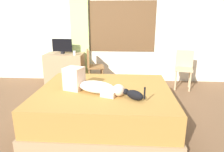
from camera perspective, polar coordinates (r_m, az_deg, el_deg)
The scene contains 11 objects.
ground_plane at distance 3.24m, azimuth -4.15°, elevation -13.06°, with size 16.00×16.00×0.00m, color brown.
back_wall_with_window at distance 5.15m, azimuth -0.75°, elevation 14.74°, with size 6.40×0.14×2.90m.
bed at distance 3.21m, azimuth -2.04°, elevation -8.12°, with size 2.06×1.76×0.52m.
person_lying at distance 2.97m, azimuth -6.01°, elevation -2.34°, with size 0.93×0.52×0.34m.
cat at distance 2.72m, azimuth 6.14°, elevation -5.21°, with size 0.30×0.26×0.21m.
desk at distance 5.10m, azimuth -13.00°, elevation 2.08°, with size 0.90×0.56×0.74m.
tv_monitor at distance 5.01m, azimuth -13.84°, elevation 8.21°, with size 0.48×0.10×0.35m.
cup at distance 4.76m, azimuth -10.51°, elevation 6.39°, with size 0.06×0.06×0.10m, color white.
chair_by_desk at distance 4.77m, azimuth -5.54°, elevation 3.14°, with size 0.46×0.46×0.86m.
chair_spare at distance 4.87m, azimuth 19.58°, elevation 2.56°, with size 0.46×0.46×0.86m.
curtain_left at distance 5.16m, azimuth -9.01°, elevation 11.64°, with size 0.44×0.06×2.37m, color #ADCC75.
Camera 1 is at (0.41, -2.79, 1.58)m, focal length 32.48 mm.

